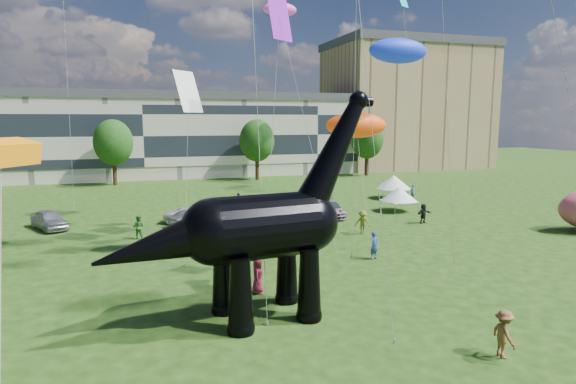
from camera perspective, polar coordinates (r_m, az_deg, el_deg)
name	(u,v)px	position (r m, az deg, el deg)	size (l,w,h in m)	color
ground	(381,340)	(20.71, 10.96, -16.88)	(220.00, 220.00, 0.00)	#16330C
terrace_row	(143,138)	(78.42, -16.82, 6.12)	(78.00, 11.00, 12.00)	beige
apartment_block	(406,108)	(95.06, 13.76, 9.61)	(28.00, 18.00, 22.00)	tan
tree_mid_left	(113,139)	(69.46, -20.03, 5.94)	(5.20, 5.20, 9.44)	#382314
tree_mid_right	(257,137)	(71.49, -3.71, 6.49)	(5.20, 5.20, 9.44)	#382314
tree_far_right	(367,136)	(77.79, 9.36, 6.56)	(5.20, 5.20, 9.44)	#382314
dinosaur_sculpture	(253,232)	(21.19, -4.16, -4.70)	(13.00, 4.08, 10.58)	black
car_silver	(49,220)	(43.79, -26.45, -2.95)	(1.86, 4.62, 1.57)	#ACADB1
car_grey	(194,218)	(41.29, -11.13, -3.03)	(1.41, 4.04, 1.33)	gray
car_white	(193,215)	(42.35, -11.19, -2.74)	(2.21, 4.80, 1.33)	silver
car_dark	(330,209)	(44.46, 4.98, -1.99)	(2.05, 5.05, 1.46)	#595960
gazebo_near	(399,194)	(47.96, 13.00, -0.24)	(3.70, 3.70, 2.41)	white
gazebo_far	(393,182)	(55.63, 12.39, 1.16)	(4.83, 4.83, 2.67)	white
visitors	(261,237)	(32.95, -3.19, -5.40)	(47.99, 33.93, 1.87)	#693271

